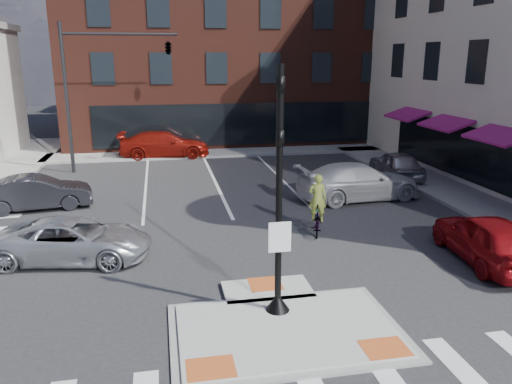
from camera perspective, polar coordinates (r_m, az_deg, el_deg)
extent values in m
plane|color=#28282B|center=(12.57, 2.92, -14.62)|extent=(120.00, 120.00, 0.00)
cube|color=gray|center=(12.14, 3.50, -15.65)|extent=(5.40, 3.60, 0.06)
cube|color=#A8A8A3|center=(12.12, 3.51, -15.53)|extent=(5.00, 3.20, 0.12)
cube|color=#A8A8A3|center=(13.91, 1.32, -11.20)|extent=(2.40, 1.40, 0.12)
cube|color=#C75523|center=(10.81, -5.19, -19.39)|extent=(1.00, 0.80, 0.01)
cube|color=#C75523|center=(11.71, 14.51, -16.87)|extent=(1.00, 0.80, 0.01)
cube|color=#C75523|center=(14.15, 1.06, -10.44)|extent=(0.90, 0.90, 0.01)
cube|color=gray|center=(32.28, -25.71, 2.68)|extent=(3.00, 20.00, 0.15)
cube|color=gray|center=(25.36, 21.56, 0.05)|extent=(3.00, 24.00, 0.15)
cube|color=gray|center=(33.63, -1.07, 4.65)|extent=(26.00, 3.00, 0.15)
cube|color=#4D2118|center=(42.96, -3.53, 16.88)|extent=(24.00, 18.00, 15.00)
cube|color=black|center=(34.33, -1.38, 7.79)|extent=(20.00, 0.12, 2.80)
cube|color=black|center=(25.68, 24.18, 3.68)|extent=(0.12, 16.00, 2.60)
cube|color=#AB1676|center=(25.07, 23.19, 6.68)|extent=(1.46, 3.00, 0.58)
cube|color=#AB1676|center=(30.19, 16.87, 8.51)|extent=(1.46, 3.00, 0.58)
cube|color=slate|center=(62.59, -12.55, 13.75)|extent=(10.00, 12.00, 10.00)
cube|color=brown|center=(65.61, -0.75, 15.02)|extent=(12.00, 12.00, 12.00)
cone|color=black|center=(12.74, 2.50, -12.40)|extent=(0.60, 0.60, 0.45)
cylinder|color=black|center=(11.70, 2.66, 0.08)|extent=(0.16, 0.16, 5.80)
cube|color=white|center=(11.92, 2.73, -5.17)|extent=(0.55, 0.04, 0.75)
imported|color=black|center=(11.33, 2.79, 10.39)|extent=(0.18, 0.22, 1.10)
imported|color=black|center=(11.49, 2.71, 4.42)|extent=(0.18, 0.22, 1.10)
cylinder|color=black|center=(29.06, -20.81, 9.82)|extent=(0.20, 0.20, 8.00)
cylinder|color=black|center=(28.65, -15.30, 17.03)|extent=(6.00, 0.14, 0.14)
imported|color=black|center=(28.58, -10.01, 16.12)|extent=(0.48, 2.24, 0.90)
imported|color=silver|center=(16.78, -20.14, -5.16)|extent=(5.15, 3.03, 1.34)
imported|color=maroon|center=(17.18, 25.02, -4.83)|extent=(2.25, 4.73, 1.56)
imported|color=silver|center=(22.89, 11.66, 1.19)|extent=(5.87, 2.90, 1.64)
imported|color=black|center=(22.86, -23.75, -0.07)|extent=(4.58, 2.21, 1.45)
imported|color=#AAACB2|center=(27.27, 15.72, 3.02)|extent=(2.15, 4.53, 1.50)
imported|color=maroon|center=(32.52, -10.44, 5.38)|extent=(5.78, 2.56, 1.65)
imported|color=#3F3F44|center=(18.33, 6.96, -3.30)|extent=(1.11, 1.85, 0.92)
imported|color=#ABBF43|center=(18.08, 7.05, -0.69)|extent=(0.74, 0.59, 1.76)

